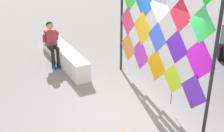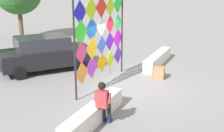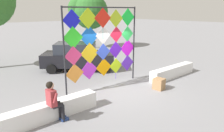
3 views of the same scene
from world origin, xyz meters
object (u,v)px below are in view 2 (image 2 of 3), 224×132
kite_display_rack (101,34)px  cardboard_box_large (159,73)px  parked_car (45,53)px  seated_vendor (103,100)px

kite_display_rack → cardboard_box_large: 3.19m
parked_car → cardboard_box_large: size_ratio=8.61×
kite_display_rack → parked_car: size_ratio=0.89×
kite_display_rack → parked_car: 3.60m
seated_vendor → cardboard_box_large: seated_vendor is taller
kite_display_rack → cardboard_box_large: kite_display_rack is taller
kite_display_rack → cardboard_box_large: (1.70, -1.96, -1.86)m
seated_vendor → parked_car: (3.91, 4.94, -0.00)m
seated_vendor → cardboard_box_large: 4.96m
kite_display_rack → seated_vendor: (-3.22, -1.66, -1.29)m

